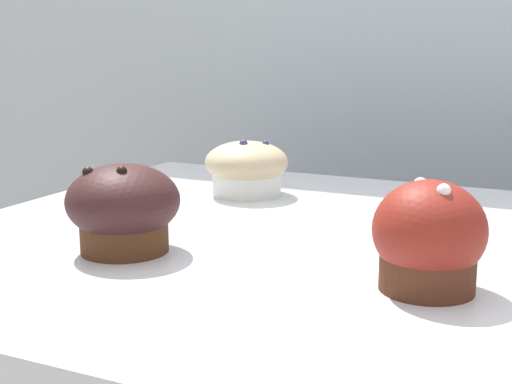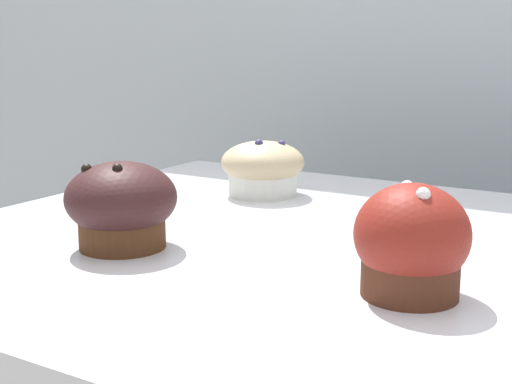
{
  "view_description": "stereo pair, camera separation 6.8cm",
  "coord_description": "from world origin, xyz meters",
  "views": [
    {
      "loc": [
        0.1,
        -0.62,
        1.08
      ],
      "look_at": [
        -0.19,
        -0.02,
        0.94
      ],
      "focal_mm": 50.0,
      "sensor_mm": 36.0,
      "label": 1
    },
    {
      "loc": [
        0.16,
        -0.59,
        1.08
      ],
      "look_at": [
        -0.19,
        -0.02,
        0.94
      ],
      "focal_mm": 50.0,
      "sensor_mm": 36.0,
      "label": 2
    }
  ],
  "objects": [
    {
      "name": "muffin_back_right",
      "position": [
        -0.28,
        -0.11,
        0.93
      ],
      "size": [
        0.1,
        0.1,
        0.08
      ],
      "color": "#482815",
      "rests_on": "display_counter"
    },
    {
      "name": "muffin_front_center",
      "position": [
        -0.28,
        0.15,
        0.93
      ],
      "size": [
        0.1,
        0.1,
        0.07
      ],
      "color": "silver",
      "rests_on": "display_counter"
    },
    {
      "name": "muffin_back_left",
      "position": [
        -0.01,
        -0.09,
        0.93
      ],
      "size": [
        0.09,
        0.09,
        0.09
      ],
      "color": "#4B2516",
      "rests_on": "display_counter"
    }
  ]
}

